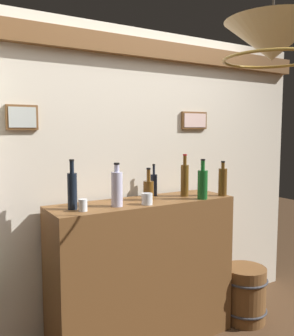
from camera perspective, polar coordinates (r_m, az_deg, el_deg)
The scene contains 13 objects.
panelled_rear_partition at distance 2.93m, azimuth -3.40°, elevation -0.87°, with size 3.63×0.15×2.42m.
bar_shelf_unit at distance 2.87m, azimuth -0.54°, elevation -16.08°, with size 1.41×0.42×1.11m, color brown.
liquor_bottle_vermouth at distance 2.80m, azimuth 8.66°, elevation -2.41°, with size 0.08×0.08×0.31m.
liquor_bottle_whiskey at distance 2.93m, azimuth 1.06°, elevation -2.51°, with size 0.05×0.05×0.25m.
liquor_bottle_gin at distance 2.97m, azimuth 11.71°, elevation -2.05°, with size 0.07×0.07×0.28m.
liquor_bottle_mezcal at distance 2.91m, azimuth 5.89°, elevation -1.76°, with size 0.06×0.06×0.33m.
liquor_bottle_vodka at distance 2.46m, azimuth -11.58°, elevation -3.30°, with size 0.06×0.06×0.33m.
liquor_bottle_port at distance 2.51m, azimuth -4.71°, elevation -3.15°, with size 0.08×0.08×0.30m.
liquor_bottle_rye at distance 2.74m, azimuth 0.23°, elevation -3.33°, with size 0.08×0.08×0.24m.
glass_tumbler_rocks at distance 2.58m, azimuth 0.00°, elevation -4.83°, with size 0.08×0.08×0.08m.
glass_tumbler_highball at distance 2.41m, azimuth -9.96°, elevation -5.73°, with size 0.06×0.06×0.08m.
pendant_lamp at distance 2.10m, azimuth 18.94°, elevation 18.07°, with size 0.50×0.50×0.64m.
wooden_barrel at distance 3.41m, azimuth 14.93°, elevation -18.44°, with size 0.39×0.39×0.47m.
Camera 1 is at (-1.36, -1.48, 1.63)m, focal length 39.09 mm.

